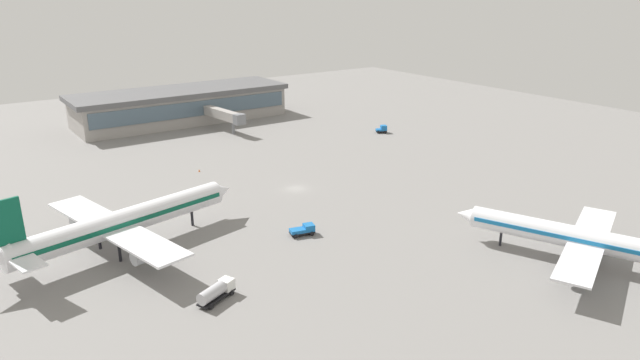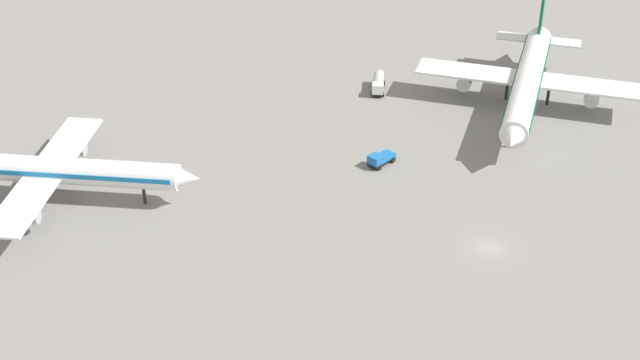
{
  "view_description": "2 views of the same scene",
  "coord_description": "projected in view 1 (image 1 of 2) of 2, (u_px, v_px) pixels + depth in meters",
  "views": [
    {
      "loc": [
        63.0,
        99.05,
        42.39
      ],
      "look_at": [
        0.78,
        10.5,
        5.15
      ],
      "focal_mm": 31.56,
      "sensor_mm": 36.0,
      "label": 1
    },
    {
      "loc": [
        -92.54,
        -27.73,
        66.58
      ],
      "look_at": [
        -3.02,
        23.02,
        4.79
      ],
      "focal_mm": 50.92,
      "sensor_mm": 36.0,
      "label": 2
    }
  ],
  "objects": [
    {
      "name": "airplane_at_gate",
      "position": [
        579.0,
        238.0,
        89.75
      ],
      "size": [
        31.33,
        37.88,
        12.14
      ],
      "rotation": [
        0.0,
        0.0,
        5.11
      ],
      "color": "white",
      "rests_on": "ground"
    },
    {
      "name": "pushback_tractor",
      "position": [
        304.0,
        230.0,
        101.19
      ],
      "size": [
        4.73,
        3.08,
        1.9
      ],
      "rotation": [
        0.0,
        0.0,
        2.9
      ],
      "color": "black",
      "rests_on": "ground"
    },
    {
      "name": "terminal_building",
      "position": [
        181.0,
        105.0,
        186.01
      ],
      "size": [
        69.8,
        22.44,
        10.6
      ],
      "color": "#9E9993",
      "rests_on": "ground"
    },
    {
      "name": "ground",
      "position": [
        296.0,
        189.0,
        124.68
      ],
      "size": [
        288.0,
        288.0,
        0.0
      ],
      "primitive_type": "plane",
      "color": "gray"
    },
    {
      "name": "jet_bridge",
      "position": [
        225.0,
        115.0,
        172.56
      ],
      "size": [
        5.01,
        19.83,
        6.74
      ],
      "rotation": [
        0.0,
        0.0,
        1.68
      ],
      "color": "#9E9993",
      "rests_on": "ground"
    },
    {
      "name": "fuel_truck",
      "position": [
        216.0,
        292.0,
        79.87
      ],
      "size": [
        6.53,
        4.3,
        2.5
      ],
      "rotation": [
        0.0,
        0.0,
        3.56
      ],
      "color": "black",
      "rests_on": "ground"
    },
    {
      "name": "baggage_tug",
      "position": [
        382.0,
        129.0,
        172.2
      ],
      "size": [
        3.72,
        3.37,
        2.3
      ],
      "rotation": [
        0.0,
        0.0,
        2.65
      ],
      "color": "black",
      "rests_on": "ground"
    },
    {
      "name": "airplane_taxiing",
      "position": [
        121.0,
        222.0,
        94.06
      ],
      "size": [
        45.48,
        37.01,
        13.96
      ],
      "rotation": [
        0.0,
        0.0,
        3.36
      ],
      "color": "white",
      "rests_on": "ground"
    },
    {
      "name": "safety_cone_near_gate",
      "position": [
        199.0,
        170.0,
        136.14
      ],
      "size": [
        0.44,
        0.44,
        0.6
      ],
      "primitive_type": "cone",
      "color": "#EA590C",
      "rests_on": "ground"
    }
  ]
}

